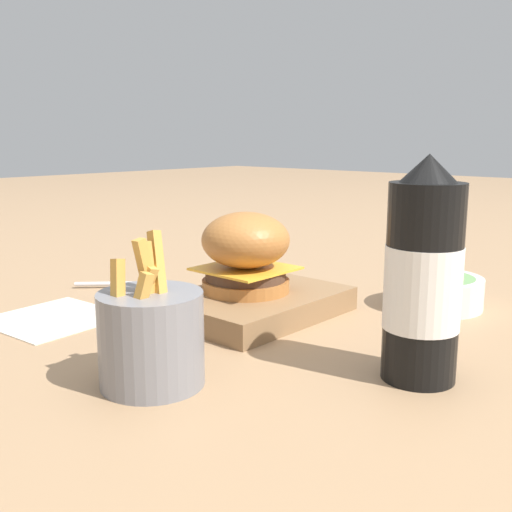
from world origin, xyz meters
name	(u,v)px	position (x,y,z in m)	size (l,w,h in m)	color
ground_plane	(302,320)	(0.00, 0.00, 0.00)	(6.00, 6.00, 0.00)	#9E7A56
serving_board	(256,304)	(-0.02, 0.06, 0.02)	(0.23, 0.17, 0.03)	olive
burger	(246,252)	(-0.03, 0.08, 0.09)	(0.12, 0.12, 0.11)	#AD6B33
ketchup_bottle	(423,279)	(-0.07, -0.20, 0.10)	(0.07, 0.07, 0.22)	black
fries_basket	(151,337)	(-0.26, -0.02, 0.05)	(0.10, 0.10, 0.15)	slate
side_bowl	(435,291)	(0.18, -0.10, 0.02)	(0.13, 0.13, 0.04)	silver
spoon	(146,283)	(-0.03, 0.29, 0.01)	(0.12, 0.12, 0.01)	silver
ketchup_puddle	(405,345)	(0.00, -0.15, 0.00)	(0.05, 0.05, 0.00)	#9E140F
parchment_square	(54,318)	(-0.22, 0.25, 0.00)	(0.16, 0.16, 0.00)	beige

